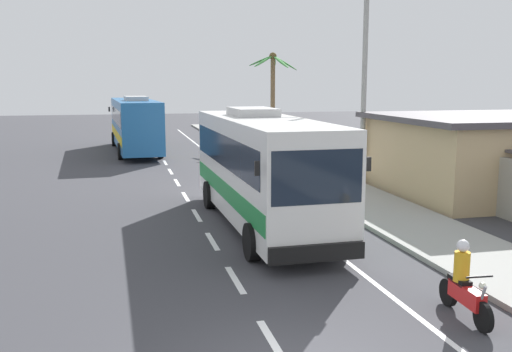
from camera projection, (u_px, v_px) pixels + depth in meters
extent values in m
cube|color=#999993|center=(391.00, 214.00, 20.67)|extent=(3.20, 90.00, 0.14)
cube|color=white|center=(273.00, 342.00, 10.65)|extent=(0.16, 2.00, 0.01)
cube|color=white|center=(235.00, 280.00, 14.04)|extent=(0.16, 2.00, 0.01)
cube|color=white|center=(212.00, 241.00, 17.42)|extent=(0.16, 2.00, 0.01)
cube|color=white|center=(197.00, 215.00, 20.81)|extent=(0.16, 2.00, 0.01)
cube|color=white|center=(186.00, 197.00, 24.19)|extent=(0.16, 2.00, 0.01)
cube|color=white|center=(177.00, 182.00, 27.58)|extent=(0.16, 2.00, 0.01)
cube|color=white|center=(170.00, 172.00, 30.97)|extent=(0.16, 2.00, 0.01)
cube|color=white|center=(165.00, 163.00, 34.35)|extent=(0.16, 2.00, 0.01)
cube|color=white|center=(161.00, 155.00, 37.74)|extent=(0.16, 2.00, 0.01)
cube|color=white|center=(157.00, 149.00, 41.12)|extent=(0.16, 2.00, 0.01)
cube|color=white|center=(154.00, 144.00, 44.51)|extent=(0.16, 2.00, 0.01)
cube|color=white|center=(152.00, 140.00, 47.90)|extent=(0.16, 2.00, 0.01)
cube|color=white|center=(149.00, 136.00, 51.28)|extent=(0.16, 2.00, 0.01)
cube|color=white|center=(147.00, 133.00, 54.67)|extent=(0.16, 2.00, 0.01)
cube|color=white|center=(261.00, 194.00, 24.66)|extent=(0.14, 70.00, 0.01)
cube|color=#9E998E|center=(429.00, 167.00, 25.22)|extent=(0.24, 60.00, 2.15)
cube|color=white|center=(262.00, 167.00, 19.03)|extent=(2.74, 10.45, 3.22)
cube|color=#192333|center=(261.00, 149.00, 19.13)|extent=(2.75, 9.62, 1.03)
cube|color=#192333|center=(317.00, 177.00, 14.01)|extent=(2.36, 0.14, 1.35)
cube|color=#1E843D|center=(262.00, 188.00, 19.14)|extent=(2.77, 10.24, 0.58)
cube|color=black|center=(317.00, 253.00, 14.23)|extent=(2.51, 0.20, 0.44)
cube|color=#B7B7B7|center=(253.00, 112.00, 19.98)|extent=(1.45, 2.31, 0.28)
cube|color=black|center=(368.00, 164.00, 14.53)|extent=(0.12, 0.08, 0.36)
cube|color=black|center=(257.00, 168.00, 13.81)|extent=(0.12, 0.08, 0.36)
cylinder|color=black|center=(339.00, 236.00, 16.09)|extent=(0.34, 1.05, 1.04)
cylinder|color=black|center=(252.00, 242.00, 15.48)|extent=(0.34, 1.05, 1.04)
cylinder|color=black|center=(272.00, 192.00, 22.56)|extent=(0.34, 1.05, 1.04)
cylinder|color=black|center=(209.00, 195.00, 21.94)|extent=(0.34, 1.05, 1.04)
cube|color=#2366A8|center=(135.00, 123.00, 39.26)|extent=(3.16, 12.42, 3.19)
cube|color=#192333|center=(135.00, 115.00, 38.98)|extent=(3.14, 11.44, 1.02)
cube|color=#192333|center=(128.00, 112.00, 44.96)|extent=(2.31, 0.22, 1.34)
cube|color=yellow|center=(135.00, 134.00, 39.37)|extent=(3.19, 12.18, 0.57)
cube|color=black|center=(129.00, 136.00, 45.35)|extent=(2.47, 0.29, 0.44)
cube|color=#B7B7B7|center=(136.00, 98.00, 37.52)|extent=(1.52, 2.78, 0.28)
cube|color=black|center=(109.00, 109.00, 44.32)|extent=(0.12, 0.09, 0.36)
cube|color=black|center=(147.00, 109.00, 45.13)|extent=(0.12, 0.09, 0.36)
cylinder|color=black|center=(114.00, 139.00, 43.22)|extent=(0.37, 1.06, 1.04)
cylinder|color=black|center=(147.00, 138.00, 43.91)|extent=(0.37, 1.06, 1.04)
cylinder|color=black|center=(121.00, 151.00, 35.65)|extent=(0.37, 1.06, 1.04)
cylinder|color=black|center=(160.00, 150.00, 36.35)|extent=(0.37, 1.06, 1.04)
cylinder|color=black|center=(265.00, 177.00, 27.45)|extent=(0.13, 0.60, 0.60)
cylinder|color=black|center=(257.00, 172.00, 28.73)|extent=(0.15, 0.60, 0.60)
cube|color=gold|center=(262.00, 170.00, 28.01)|extent=(0.29, 1.11, 0.36)
cube|color=black|center=(260.00, 165.00, 28.26)|extent=(0.27, 0.61, 0.12)
cylinder|color=gray|center=(265.00, 170.00, 27.51)|extent=(0.07, 0.32, 0.67)
cylinder|color=black|center=(264.00, 161.00, 27.53)|extent=(0.56, 0.07, 0.04)
sphere|color=#EAEACC|center=(265.00, 164.00, 27.44)|extent=(0.14, 0.14, 0.14)
cylinder|color=#2D7A47|center=(260.00, 159.00, 28.16)|extent=(0.32, 0.32, 0.67)
sphere|color=white|center=(260.00, 149.00, 28.08)|extent=(0.26, 0.26, 0.26)
cylinder|color=black|center=(483.00, 317.00, 11.05)|extent=(0.14, 0.61, 0.60)
cylinder|color=black|center=(448.00, 292.00, 12.37)|extent=(0.16, 0.61, 0.60)
cube|color=red|center=(467.00, 295.00, 11.63)|extent=(0.31, 1.11, 0.36)
cube|color=black|center=(460.00, 280.00, 11.89)|extent=(0.28, 0.61, 0.12)
cylinder|color=gray|center=(481.00, 300.00, 11.12)|extent=(0.08, 0.32, 0.67)
cylinder|color=black|center=(479.00, 277.00, 11.15)|extent=(0.56, 0.08, 0.04)
sphere|color=#EAEACC|center=(482.00, 286.00, 11.05)|extent=(0.14, 0.14, 0.14)
cylinder|color=gold|center=(462.00, 267.00, 11.79)|extent=(0.32, 0.32, 0.62)
sphere|color=white|center=(463.00, 246.00, 11.72)|extent=(0.26, 0.26, 0.26)
cylinder|color=gold|center=(295.00, 161.00, 30.93)|extent=(0.28, 0.28, 0.88)
cylinder|color=red|center=(296.00, 146.00, 30.81)|extent=(0.36, 0.36, 0.70)
sphere|color=#9E704C|center=(296.00, 138.00, 30.73)|extent=(0.25, 0.25, 0.25)
cylinder|color=#9E9E99|center=(364.00, 74.00, 26.42)|extent=(0.24, 0.24, 10.27)
cylinder|color=brown|center=(273.00, 102.00, 43.32)|extent=(0.34, 0.34, 6.64)
ellipsoid|color=#3D893D|center=(285.00, 63.00, 42.93)|extent=(1.93, 0.65, 1.19)
ellipsoid|color=#3D893D|center=(273.00, 61.00, 43.81)|extent=(0.94, 2.04, 0.91)
ellipsoid|color=#3D893D|center=(261.00, 61.00, 43.26)|extent=(1.80, 1.58, 0.85)
ellipsoid|color=#3D893D|center=(264.00, 61.00, 42.17)|extent=(1.90, 1.33, 0.98)
ellipsoid|color=#3D893D|center=(281.00, 62.00, 42.07)|extent=(1.03, 1.96, 1.06)
sphere|color=brown|center=(273.00, 56.00, 42.78)|extent=(0.56, 0.56, 0.56)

